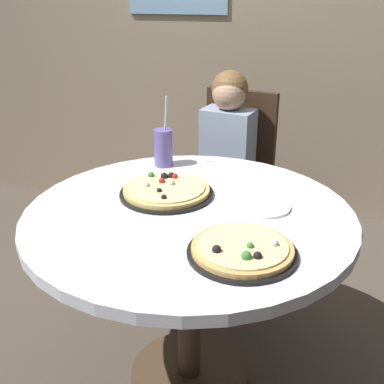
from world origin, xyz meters
name	(u,v)px	position (x,y,z in m)	size (l,w,h in m)	color
ground_plane	(189,374)	(0.00, 0.00, 0.00)	(8.00, 8.00, 0.00)	#4C4238
dining_table	(189,237)	(0.00, 0.00, 0.65)	(1.16, 1.16, 0.75)	silver
chair_wooden	(233,169)	(0.02, 1.00, 0.53)	(0.48, 0.48, 0.95)	#382619
diner_child	(221,189)	(-0.02, 0.82, 0.48)	(0.33, 0.43, 1.08)	#3F4766
pizza_veggie	(166,191)	(-0.11, 0.12, 0.77)	(0.35, 0.35, 0.05)	black
pizza_cheese	(242,250)	(0.22, -0.25, 0.77)	(0.33, 0.33, 0.05)	black
soda_cup	(163,147)	(-0.21, 0.41, 0.83)	(0.08, 0.08, 0.31)	#6659A5
plate_small	(265,207)	(0.26, 0.08, 0.76)	(0.18, 0.18, 0.01)	white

